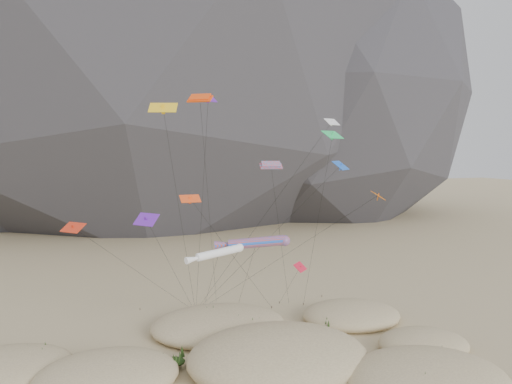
# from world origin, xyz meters

# --- Properties ---
(dunes) EXTENTS (50.63, 36.43, 4.57)m
(dunes) POSITION_xyz_m (-1.91, 3.94, 0.77)
(dunes) COLOR #CCB789
(dunes) RESTS_ON ground
(dune_grass) EXTENTS (40.27, 29.75, 1.53)m
(dune_grass) POSITION_xyz_m (-2.10, 4.09, 0.84)
(dune_grass) COLOR black
(dune_grass) RESTS_ON ground
(kite_stakes) EXTENTS (24.52, 4.62, 0.30)m
(kite_stakes) POSITION_xyz_m (2.78, 22.82, 0.15)
(kite_stakes) COLOR #3F2D1E
(kite_stakes) RESTS_ON ground
(rainbow_tube_kite) EXTENTS (7.29, 15.73, 11.81)m
(rainbow_tube_kite) POSITION_xyz_m (0.67, 9.82, 10.94)
(rainbow_tube_kite) COLOR #F04519
(rainbow_tube_kite) RESTS_ON ground
(white_tube_kite) EXTENTS (6.29, 15.61, 11.02)m
(white_tube_kite) POSITION_xyz_m (-3.50, 8.65, 10.36)
(white_tube_kite) COLOR white
(white_tube_kite) RESTS_ON ground
(orange_parafoil) EXTENTS (6.28, 15.55, 25.95)m
(orange_parafoil) POSITION_xyz_m (-4.31, 11.81, 25.12)
(orange_parafoil) COLOR #E43F0C
(orange_parafoil) RESTS_ON ground
(multi_parafoil) EXTENTS (7.19, 9.96, 19.14)m
(multi_parafoil) POSITION_xyz_m (3.73, 13.17, 18.48)
(multi_parafoil) COLOR #FF201A
(multi_parafoil) RESTS_ON ground
(delta_kites) EXTENTS (32.78, 17.54, 25.77)m
(delta_kites) POSITION_xyz_m (0.47, 11.37, 17.46)
(delta_kites) COLOR #551B9D
(delta_kites) RESTS_ON ground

